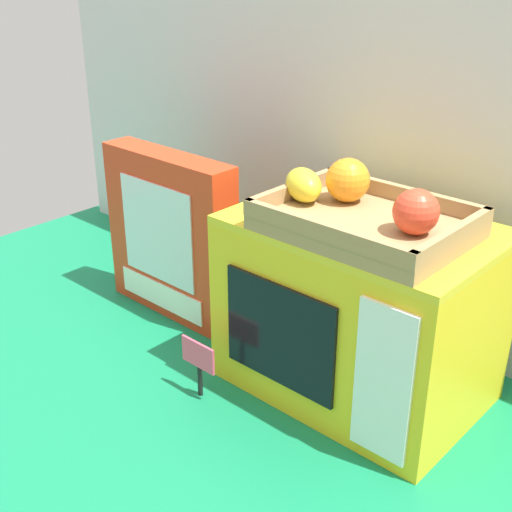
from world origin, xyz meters
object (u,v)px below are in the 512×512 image
object	(u,v)px
food_groups_crate	(362,213)
price_sign	(198,360)
toy_microwave	(358,309)
cookie_set_box	(171,236)

from	to	relation	value
food_groups_crate	price_sign	size ratio (longest dim) A/B	3.02
toy_microwave	price_sign	bearing A→B (deg)	-131.42
food_groups_crate	price_sign	world-z (taller)	food_groups_crate
toy_microwave	cookie_set_box	distance (m)	0.41
cookie_set_box	price_sign	world-z (taller)	cookie_set_box
toy_microwave	price_sign	size ratio (longest dim) A/B	3.93
cookie_set_box	price_sign	bearing A→B (deg)	-33.72
toy_microwave	price_sign	world-z (taller)	toy_microwave
food_groups_crate	toy_microwave	bearing A→B (deg)	114.38
food_groups_crate	cookie_set_box	distance (m)	0.45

